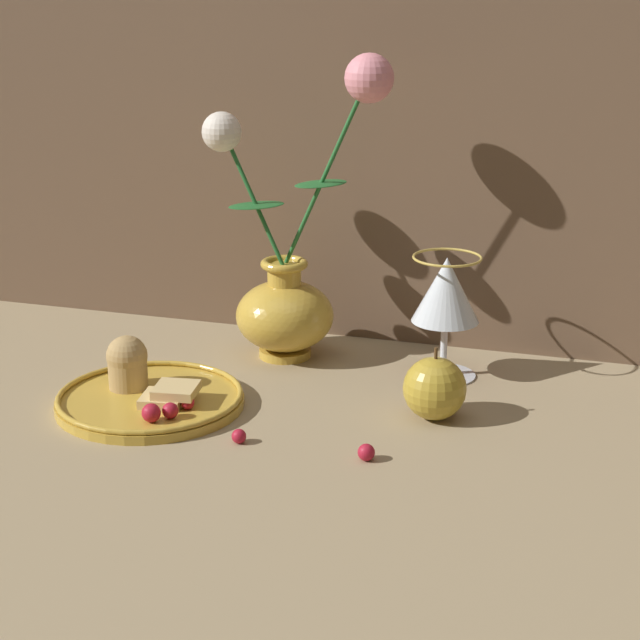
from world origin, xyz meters
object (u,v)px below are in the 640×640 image
vase (289,277)px  wine_glass (446,295)px  plate_with_pastries (147,392)px  apple_beside_vase (435,388)px

vase → wine_glass: size_ratio=2.52×
vase → plate_with_pastries: vase is taller
wine_glass → vase: bearing=177.4°
wine_glass → apple_beside_vase: (0.01, -0.12, -0.07)m
vase → apple_beside_vase: size_ratio=4.60×
apple_beside_vase → plate_with_pastries: bearing=-169.5°
plate_with_pastries → wine_glass: size_ratio=1.42×
vase → plate_with_pastries: bearing=-117.9°
plate_with_pastries → wine_glass: 0.35m
vase → wine_glass: bearing=-2.6°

